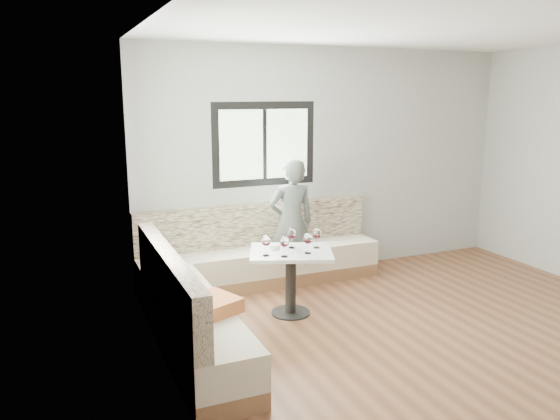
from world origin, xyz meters
The scene contains 10 objects.
room centered at (-0.08, 0.08, 1.41)m, with size 5.01×5.01×2.81m.
banquette centered at (-1.59, 1.63, 0.33)m, with size 2.90×2.80×0.95m.
table centered at (-1.09, 1.29, 0.51)m, with size 1.00×0.90×0.68m.
person centered at (-0.72, 2.09, 0.76)m, with size 0.55×0.36×1.52m, color #505752.
olive_ramekin centered at (-1.21, 1.43, 0.70)m, with size 0.10×0.10×0.04m.
wine_glass_a centered at (-1.38, 1.23, 0.82)m, with size 0.09×0.09×0.21m.
wine_glass_b centered at (-1.23, 1.13, 0.82)m, with size 0.09×0.09×0.21m.
wine_glass_c centered at (-0.97, 1.14, 0.82)m, with size 0.09×0.09×0.21m.
wine_glass_d centered at (-1.04, 1.38, 0.82)m, with size 0.09×0.09×0.21m.
wine_glass_e centered at (-0.80, 1.28, 0.82)m, with size 0.09×0.09×0.21m.
Camera 1 is at (-3.27, -3.57, 2.24)m, focal length 35.00 mm.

